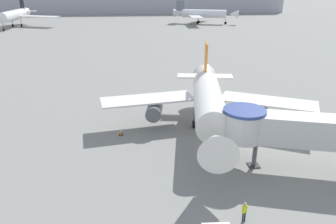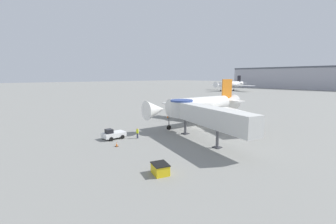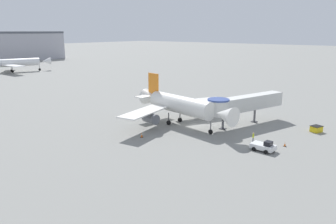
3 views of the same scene
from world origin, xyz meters
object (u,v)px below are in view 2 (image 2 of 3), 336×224
object	(u,v)px
jet_bridge	(201,114)
traffic_cone_starboard_wing	(244,132)
service_container_yellow	(160,169)
ground_crew_marshaller	(137,132)
background_jet_black_tail	(230,84)
pushback_tug_white	(113,134)
traffic_cone_apron_front	(117,144)
traffic_cone_port_wing	(168,116)
main_airplane	(201,106)

from	to	relation	value
jet_bridge	traffic_cone_starboard_wing	size ratio (longest dim) A/B	26.12
service_container_yellow	ground_crew_marshaller	size ratio (longest dim) A/B	1.36
traffic_cone_starboard_wing	background_jet_black_tail	distance (m)	125.30
jet_bridge	pushback_tug_white	xyz separation A→B (m)	(-10.80, -9.68, -3.64)
jet_bridge	background_jet_black_tail	bearing A→B (deg)	135.63
jet_bridge	traffic_cone_apron_front	bearing A→B (deg)	-103.73
jet_bridge	background_jet_black_tail	world-z (taller)	background_jet_black_tail
traffic_cone_apron_front	traffic_cone_port_wing	size ratio (longest dim) A/B	0.87
service_container_yellow	background_jet_black_tail	xyz separation A→B (m)	(-69.84, 127.95, 4.16)
service_container_yellow	background_jet_black_tail	world-z (taller)	background_jet_black_tail
service_container_yellow	traffic_cone_apron_front	xyz separation A→B (m)	(-11.58, 1.56, -0.25)
jet_bridge	traffic_cone_apron_front	xyz separation A→B (m)	(-6.63, -11.53, -4.04)
main_airplane	service_container_yellow	size ratio (longest dim) A/B	11.19
service_container_yellow	traffic_cone_starboard_wing	world-z (taller)	service_container_yellow
service_container_yellow	traffic_cone_port_wing	xyz separation A→B (m)	(-23.22, 22.89, -0.19)
pushback_tug_white	traffic_cone_port_wing	distance (m)	20.87
main_airplane	pushback_tug_white	world-z (taller)	main_airplane
ground_crew_marshaller	traffic_cone_apron_front	bearing A→B (deg)	91.07
traffic_cone_starboard_wing	traffic_cone_port_wing	world-z (taller)	traffic_cone_port_wing
main_airplane	ground_crew_marshaller	world-z (taller)	main_airplane
traffic_cone_apron_front	background_jet_black_tail	xyz separation A→B (m)	(-58.26, 126.38, 4.41)
jet_bridge	traffic_cone_starboard_wing	xyz separation A→B (m)	(2.50, 9.31, -4.04)
traffic_cone_apron_front	traffic_cone_starboard_wing	bearing A→B (deg)	66.34
background_jet_black_tail	pushback_tug_white	bearing A→B (deg)	-64.19
main_airplane	pushback_tug_white	xyz separation A→B (m)	(-3.10, -19.31, -3.34)
jet_bridge	background_jet_black_tail	distance (m)	131.92
pushback_tug_white	traffic_cone_starboard_wing	world-z (taller)	pushback_tug_white
ground_crew_marshaller	background_jet_black_tail	xyz separation A→B (m)	(-56.70, 121.50, 3.73)
main_airplane	pushback_tug_white	distance (m)	19.84
traffic_cone_port_wing	background_jet_black_tail	world-z (taller)	background_jet_black_tail
pushback_tug_white	ground_crew_marshaller	bearing A→B (deg)	51.59
background_jet_black_tail	jet_bridge	bearing A→B (deg)	-58.20
main_airplane	jet_bridge	distance (m)	12.33
traffic_cone_starboard_wing	ground_crew_marshaller	distance (m)	19.21
pushback_tug_white	ground_crew_marshaller	size ratio (longest dim) A/B	2.12
pushback_tug_white	jet_bridge	bearing A→B (deg)	44.24
traffic_cone_starboard_wing	ground_crew_marshaller	size ratio (longest dim) A/B	0.41
main_airplane	ground_crew_marshaller	size ratio (longest dim) A/B	15.20
main_airplane	traffic_cone_port_wing	world-z (taller)	main_airplane
traffic_cone_port_wing	main_airplane	bearing A→B (deg)	-0.96
jet_bridge	background_jet_black_tail	xyz separation A→B (m)	(-64.88, 114.86, 0.37)
service_container_yellow	traffic_cone_port_wing	bearing A→B (deg)	135.41
service_container_yellow	background_jet_black_tail	bearing A→B (deg)	118.63
main_airplane	pushback_tug_white	size ratio (longest dim) A/B	7.16
pushback_tug_white	traffic_cone_apron_front	xyz separation A→B (m)	(4.18, -1.84, -0.40)
traffic_cone_starboard_wing	background_jet_black_tail	world-z (taller)	background_jet_black_tail
traffic_cone_starboard_wing	traffic_cone_port_wing	bearing A→B (deg)	178.65
main_airplane	service_container_yellow	bearing A→B (deg)	-52.41
jet_bridge	ground_crew_marshaller	bearing A→B (deg)	-124.76
ground_crew_marshaller	traffic_cone_starboard_wing	bearing A→B (deg)	-140.36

